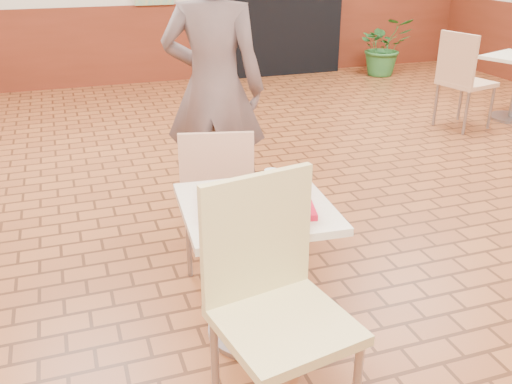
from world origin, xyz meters
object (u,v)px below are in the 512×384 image
object	(u,v)px
main_table	(256,248)
ring_donut	(228,193)
customer	(214,89)
paper_cup	(272,179)
chair_main_front	(273,294)
long_john_donut	(271,196)
chair_second_left	(462,76)
potted_plant	(384,46)
chair_main_back	(217,191)
serving_tray	(256,201)

from	to	relation	value
main_table	ring_donut	distance (m)	0.30
customer	paper_cup	distance (m)	1.22
main_table	customer	distance (m)	1.38
chair_main_front	customer	distance (m)	1.85
main_table	chair_main_front	world-z (taller)	chair_main_front
long_john_donut	ring_donut	bearing A→B (deg)	149.52
main_table	chair_second_left	bearing A→B (deg)	39.50
chair_main_front	potted_plant	xyz separation A→B (m)	(3.69, 5.43, -0.15)
chair_main_back	customer	xyz separation A→B (m)	(0.17, 0.64, 0.42)
serving_tray	long_john_donut	xyz separation A→B (m)	(0.06, -0.04, 0.04)
chair_main_front	chair_main_back	world-z (taller)	chair_main_front
serving_tray	potted_plant	size ratio (longest dim) A/B	0.60
main_table	serving_tray	distance (m)	0.24
chair_main_front	customer	xyz separation A→B (m)	(0.26, 1.80, 0.34)
ring_donut	paper_cup	bearing A→B (deg)	7.09
chair_main_back	customer	world-z (taller)	customer
potted_plant	chair_second_left	bearing A→B (deg)	-103.17
chair_main_front	customer	bearing A→B (deg)	71.34
chair_main_back	main_table	bearing A→B (deg)	104.13
main_table	serving_tray	bearing A→B (deg)	-90.00
chair_main_back	serving_tray	bearing A→B (deg)	104.13
chair_main_front	chair_main_back	distance (m)	1.17
serving_tray	long_john_donut	size ratio (longest dim) A/B	3.09
chair_main_back	potted_plant	distance (m)	5.58
serving_tray	chair_second_left	xyz separation A→B (m)	(3.01, 2.48, -0.17)
main_table	chair_main_back	world-z (taller)	chair_main_back
customer	serving_tray	xyz separation A→B (m)	(-0.16, -1.30, -0.19)
paper_cup	potted_plant	bearing A→B (deg)	54.32
chair_main_front	paper_cup	xyz separation A→B (m)	(0.21, 0.59, 0.21)
main_table	long_john_donut	bearing A→B (deg)	-35.68
chair_main_back	ring_donut	bearing A→B (deg)	93.40
chair_main_front	chair_second_left	xyz separation A→B (m)	(3.11, 2.98, -0.02)
main_table	chair_main_front	xyz separation A→B (m)	(-0.10, -0.50, 0.09)
customer	chair_second_left	distance (m)	3.11
paper_cup	chair_second_left	world-z (taller)	chair_second_left
ring_donut	chair_second_left	xyz separation A→B (m)	(3.13, 2.42, -0.20)
long_john_donut	paper_cup	bearing A→B (deg)	69.36
chair_main_back	long_john_donut	distance (m)	0.75
serving_tray	chair_second_left	bearing A→B (deg)	39.50
long_john_donut	chair_second_left	size ratio (longest dim) A/B	0.16
serving_tray	potted_plant	bearing A→B (deg)	53.99
chair_main_back	serving_tray	world-z (taller)	chair_main_back
main_table	chair_main_back	size ratio (longest dim) A/B	0.81
ring_donut	potted_plant	size ratio (longest dim) A/B	0.12
chair_main_front	ring_donut	xyz separation A→B (m)	(-0.01, 0.56, 0.18)
customer	paper_cup	bearing A→B (deg)	112.01
customer	long_john_donut	world-z (taller)	customer
chair_main_back	chair_second_left	size ratio (longest dim) A/B	0.89
chair_main_front	paper_cup	distance (m)	0.66
paper_cup	potted_plant	xyz separation A→B (m)	(3.48, 4.84, -0.36)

